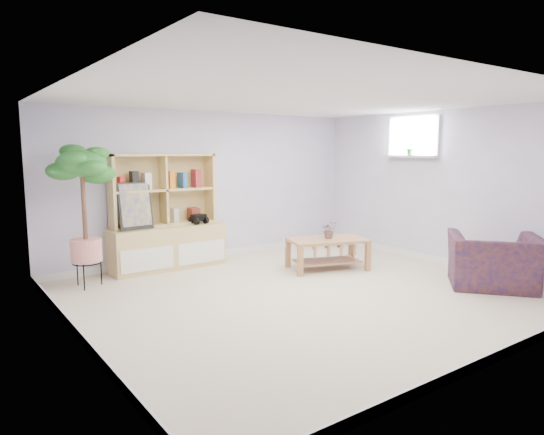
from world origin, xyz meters
TOP-DOWN VIEW (x-y plane):
  - floor at (0.00, 0.00)m, footprint 5.50×5.00m
  - ceiling at (0.00, 0.00)m, footprint 5.50×5.00m
  - walls at (0.00, 0.00)m, footprint 5.51×5.01m
  - baseboard at (0.00, 0.00)m, footprint 5.50×5.00m
  - window at (2.73, 0.60)m, footprint 0.10×0.98m
  - window_sill at (2.67, 0.60)m, footprint 0.14×1.00m
  - storage_unit at (-0.89, 2.24)m, footprint 1.73×0.58m
  - poster at (-1.39, 2.18)m, footprint 0.50×0.14m
  - toy_truck at (-0.39, 2.16)m, footprint 0.34×0.25m
  - coffee_table at (1.03, 0.76)m, footprint 1.28×0.96m
  - table_plant at (1.07, 0.77)m, footprint 0.30×0.29m
  - floor_tree at (-2.17, 1.88)m, footprint 0.70×0.70m
  - armchair at (2.10, -1.24)m, footprint 1.41×1.43m
  - sill_plant at (2.67, 0.60)m, footprint 0.15×0.13m

SIDE VIEW (x-z plane):
  - floor at x=0.00m, z-range -0.01..0.01m
  - baseboard at x=0.00m, z-range 0.00..0.10m
  - coffee_table at x=1.03m, z-range 0.00..0.47m
  - armchair at x=2.10m, z-range 0.00..0.80m
  - table_plant at x=1.07m, z-range 0.47..0.73m
  - toy_truck at x=-0.39m, z-range 0.65..0.81m
  - storage_unit at x=-0.89m, z-range 0.00..1.73m
  - floor_tree at x=-2.17m, z-range 0.00..1.87m
  - poster at x=-1.39m, z-range 0.65..1.33m
  - walls at x=0.00m, z-range 0.00..2.40m
  - window_sill at x=2.67m, z-range 1.66..1.70m
  - sill_plant at x=2.67m, z-range 1.70..1.93m
  - window at x=2.73m, z-range 1.66..2.34m
  - ceiling at x=0.00m, z-range 2.40..2.40m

